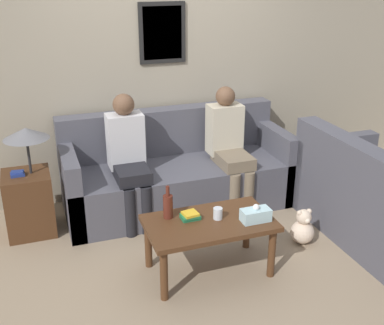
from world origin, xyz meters
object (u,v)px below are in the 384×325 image
(wine_bottle, at_px, (168,206))
(teddy_bear, at_px, (303,228))
(coffee_table, at_px, (209,228))
(drinking_glass, at_px, (218,213))
(couch_side, at_px, (380,207))
(person_left, at_px, (129,155))
(person_right, at_px, (229,143))
(couch_main, at_px, (177,174))

(wine_bottle, distance_m, teddy_bear, 1.31)
(coffee_table, xyz_separation_m, teddy_bear, (0.95, 0.13, -0.25))
(wine_bottle, distance_m, drinking_glass, 0.40)
(couch_side, height_order, teddy_bear, couch_side)
(wine_bottle, distance_m, person_left, 0.93)
(person_right, bearing_deg, coffee_table, -120.32)
(drinking_glass, distance_m, person_right, 1.22)
(coffee_table, distance_m, drinking_glass, 0.14)
(wine_bottle, height_order, person_left, person_left)
(couch_main, distance_m, drinking_glass, 1.25)
(couch_side, bearing_deg, teddy_bear, 74.83)
(couch_main, bearing_deg, person_left, -162.15)
(coffee_table, relative_size, drinking_glass, 10.92)
(couch_side, bearing_deg, person_left, 60.72)
(couch_side, bearing_deg, person_right, 40.82)
(couch_side, bearing_deg, wine_bottle, 83.56)
(person_left, bearing_deg, couch_side, -29.28)
(coffee_table, xyz_separation_m, wine_bottle, (-0.29, 0.16, 0.17))
(couch_main, height_order, couch_side, same)
(person_left, bearing_deg, wine_bottle, -83.20)
(couch_main, relative_size, coffee_table, 2.27)
(couch_main, height_order, person_right, person_right)
(coffee_table, relative_size, teddy_bear, 3.04)
(couch_main, distance_m, teddy_bear, 1.40)
(person_right, bearing_deg, person_left, -179.59)
(drinking_glass, height_order, teddy_bear, drinking_glass)
(couch_side, height_order, coffee_table, couch_side)
(coffee_table, xyz_separation_m, person_right, (0.63, 1.08, 0.27))
(coffee_table, bearing_deg, teddy_bear, 7.60)
(person_right, bearing_deg, couch_side, -49.18)
(teddy_bear, bearing_deg, person_left, 144.90)
(teddy_bear, bearing_deg, person_right, 108.42)
(coffee_table, height_order, wine_bottle, wine_bottle)
(drinking_glass, xyz_separation_m, person_left, (-0.47, 1.06, 0.17))
(couch_main, xyz_separation_m, couch_side, (1.49, -1.30, 0.00))
(person_left, bearing_deg, couch_main, 17.85)
(person_right, bearing_deg, drinking_glass, -117.52)
(person_right, bearing_deg, wine_bottle, -135.06)
(couch_main, distance_m, coffee_table, 1.25)
(couch_side, height_order, drinking_glass, couch_side)
(wine_bottle, bearing_deg, drinking_glass, -22.31)
(couch_main, relative_size, person_left, 1.85)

